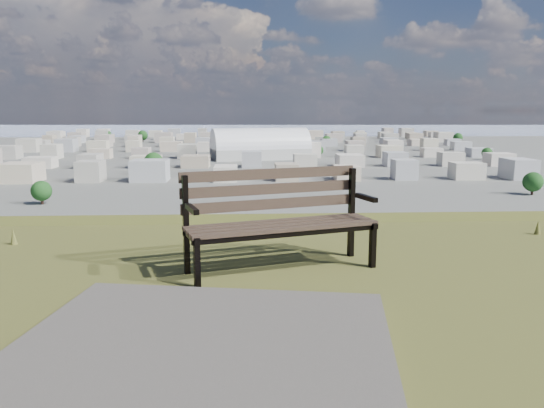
{
  "coord_description": "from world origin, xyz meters",
  "views": [
    {
      "loc": [
        -1.22,
        -3.07,
        26.52
      ],
      "look_at": [
        -0.88,
        3.84,
        25.3
      ],
      "focal_mm": 35.0,
      "sensor_mm": 36.0,
      "label": 1
    }
  ],
  "objects": [
    {
      "name": "park_bench",
      "position": [
        -0.91,
        1.94,
        25.54
      ],
      "size": [
        1.91,
        1.11,
        0.95
      ],
      "rotation": [
        0.0,
        0.0,
        0.31
      ],
      "color": "#413325",
      "rests_on": "hilltop_mesa"
    },
    {
      "name": "gravel_patch",
      "position": [
        -1.62,
        -0.53,
        25.03
      ],
      "size": [
        2.94,
        3.79,
        0.07
      ],
      "primitive_type": "cube",
      "rotation": [
        0.0,
        0.0,
        -0.17
      ],
      "color": "#5A554E",
      "rests_on": "hilltop_mesa"
    },
    {
      "name": "arena",
      "position": [
        6.49,
        292.43,
        5.29
      ],
      "size": [
        56.88,
        34.2,
        22.42
      ],
      "rotation": [
        0.0,
        0.0,
        0.24
      ],
      "color": "#B4B4B0",
      "rests_on": "ground"
    },
    {
      "name": "city_blocks",
      "position": [
        0.0,
        394.44,
        3.5
      ],
      "size": [
        395.0,
        361.0,
        7.0
      ],
      "color": "beige",
      "rests_on": "ground"
    },
    {
      "name": "bay_water",
      "position": [
        0.0,
        900.0,
        0.0
      ],
      "size": [
        2400.0,
        700.0,
        0.12
      ],
      "primitive_type": "cube",
      "color": "#929FBA",
      "rests_on": "ground"
    },
    {
      "name": "grass_tufts",
      "position": [
        -0.13,
        -0.44,
        25.11
      ],
      "size": [
        12.49,
        7.38,
        0.28
      ],
      "color": "brown",
      "rests_on": "hilltop_mesa"
    },
    {
      "name": "city_trees",
      "position": [
        -26.39,
        319.0,
        4.83
      ],
      "size": [
        406.52,
        387.2,
        9.98
      ],
      "color": "#301F18",
      "rests_on": "ground"
    },
    {
      "name": "far_hills",
      "position": [
        -60.92,
        1402.93,
        25.47
      ],
      "size": [
        2050.0,
        340.0,
        60.0
      ],
      "color": "#9199B4",
      "rests_on": "ground"
    }
  ]
}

